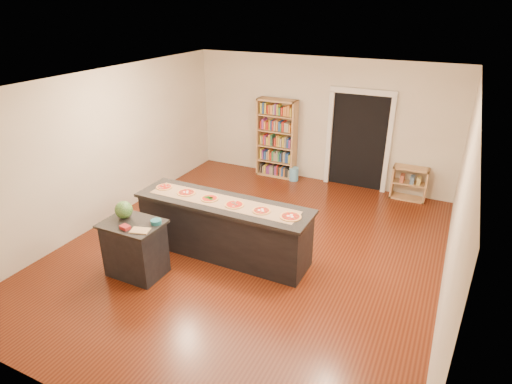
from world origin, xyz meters
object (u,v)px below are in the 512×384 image
at_px(waste_bin, 294,174).
at_px(side_counter, 135,248).
at_px(kitchen_island, 224,228).
at_px(watermelon, 124,210).
at_px(bookshelf, 277,139).
at_px(low_shelf, 409,183).

bearing_deg(waste_bin, side_counter, -100.15).
height_order(kitchen_island, side_counter, kitchen_island).
distance_m(waste_bin, watermelon, 4.67).
distance_m(bookshelf, watermelon, 4.60).
height_order(side_counter, waste_bin, side_counter).
xyz_separation_m(side_counter, waste_bin, (0.82, 4.56, -0.29)).
distance_m(low_shelf, waste_bin, 2.57).
distance_m(side_counter, watermelon, 0.61).
relative_size(bookshelf, watermelon, 6.94).
bearing_deg(low_shelf, kitchen_island, -124.16).
distance_m(kitchen_island, side_counter, 1.42).
bearing_deg(bookshelf, watermelon, -96.52).
height_order(side_counter, low_shelf, side_counter).
bearing_deg(side_counter, low_shelf, 54.36).
bearing_deg(bookshelf, waste_bin, -11.17).
xyz_separation_m(kitchen_island, watermelon, (-1.14, -0.99, 0.53)).
relative_size(kitchen_island, bookshelf, 1.59).
xyz_separation_m(waste_bin, watermelon, (-1.02, -4.47, 0.86)).
relative_size(kitchen_island, low_shelf, 4.10).
bearing_deg(watermelon, bookshelf, 83.48).
distance_m(side_counter, waste_bin, 4.64).
relative_size(bookshelf, low_shelf, 2.58).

